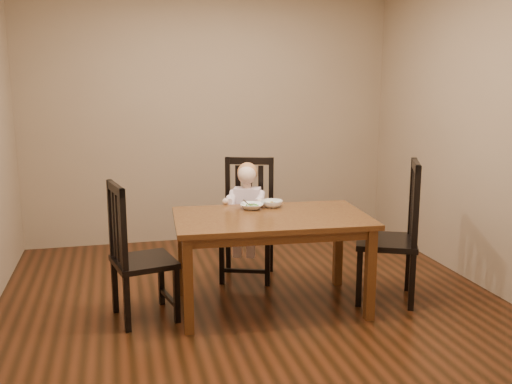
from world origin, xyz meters
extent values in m
cube|color=#4A220F|center=(0.00, 0.00, 0.00)|extent=(4.00, 4.00, 0.01)
cube|color=#A08565|center=(0.00, 2.00, 1.35)|extent=(4.00, 0.01, 2.70)
cube|color=#A08565|center=(0.00, -2.00, 1.35)|extent=(4.00, 0.01, 2.70)
cube|color=#A08565|center=(2.00, 0.00, 1.35)|extent=(0.01, 4.00, 2.70)
cube|color=#4A2211|center=(0.12, -0.07, 0.72)|extent=(1.53, 0.97, 0.04)
cube|color=#4A2211|center=(0.12, -0.07, 0.66)|extent=(1.40, 0.85, 0.08)
cube|color=#4A2211|center=(-0.57, -0.40, 0.35)|extent=(0.07, 0.07, 0.70)
cube|color=#4A2211|center=(0.76, -0.49, 0.35)|extent=(0.07, 0.07, 0.70)
cube|color=#4A2211|center=(-0.53, 0.34, 0.35)|extent=(0.07, 0.07, 0.70)
cube|color=#4A2211|center=(0.81, 0.26, 0.35)|extent=(0.07, 0.07, 0.70)
cube|color=black|center=(0.09, 0.62, 0.45)|extent=(0.58, 0.57, 0.04)
cube|color=black|center=(0.34, 0.73, 0.21)|extent=(0.05, 0.05, 0.43)
cube|color=black|center=(-0.04, 0.87, 0.21)|extent=(0.05, 0.05, 0.43)
cube|color=black|center=(0.21, 0.38, 0.21)|extent=(0.05, 0.05, 0.43)
cube|color=black|center=(-0.17, 0.51, 0.21)|extent=(0.05, 0.05, 0.43)
cube|color=black|center=(0.34, 0.73, 0.77)|extent=(0.05, 0.05, 0.60)
cube|color=black|center=(-0.04, 0.87, 0.77)|extent=(0.05, 0.05, 0.60)
cube|color=black|center=(0.15, 0.80, 1.04)|extent=(0.43, 0.18, 0.06)
cube|color=black|center=(0.25, 0.76, 0.74)|extent=(0.05, 0.04, 0.51)
cube|color=black|center=(0.15, 0.80, 0.74)|extent=(0.05, 0.04, 0.51)
cube|color=black|center=(0.05, 0.83, 0.74)|extent=(0.05, 0.04, 0.51)
cube|color=black|center=(-0.85, -0.05, 0.44)|extent=(0.51, 0.53, 0.04)
cube|color=black|center=(-1.07, 0.10, 0.21)|extent=(0.05, 0.05, 0.42)
cube|color=black|center=(-0.99, -0.28, 0.21)|extent=(0.05, 0.05, 0.42)
cube|color=black|center=(-0.72, 0.18, 0.21)|extent=(0.05, 0.05, 0.42)
cube|color=black|center=(-0.63, -0.20, 0.21)|extent=(0.05, 0.05, 0.42)
cube|color=black|center=(-1.07, 0.10, 0.75)|extent=(0.05, 0.05, 0.58)
cube|color=black|center=(-0.99, -0.28, 0.75)|extent=(0.05, 0.05, 0.58)
cube|color=black|center=(-1.03, -0.09, 1.01)|extent=(0.13, 0.42, 0.06)
cube|color=black|center=(-1.06, 0.01, 0.72)|extent=(0.03, 0.05, 0.50)
cube|color=black|center=(-1.03, -0.09, 0.72)|extent=(0.03, 0.05, 0.50)
cube|color=black|center=(-1.01, -0.19, 0.72)|extent=(0.03, 0.05, 0.50)
cube|color=black|center=(1.06, -0.13, 0.48)|extent=(0.63, 0.64, 0.04)
cube|color=black|center=(1.15, -0.41, 0.23)|extent=(0.06, 0.06, 0.46)
cube|color=black|center=(1.33, -0.02, 0.23)|extent=(0.06, 0.06, 0.46)
cube|color=black|center=(0.79, -0.24, 0.23)|extent=(0.06, 0.06, 0.46)
cube|color=black|center=(0.97, 0.15, 0.23)|extent=(0.06, 0.06, 0.46)
cube|color=black|center=(1.15, -0.41, 0.82)|extent=(0.06, 0.06, 0.63)
cube|color=black|center=(1.33, -0.02, 0.82)|extent=(0.06, 0.06, 0.63)
cube|color=black|center=(1.24, -0.21, 1.10)|extent=(0.23, 0.44, 0.07)
cube|color=black|center=(1.19, -0.32, 0.78)|extent=(0.04, 0.05, 0.55)
cube|color=black|center=(1.24, -0.21, 0.78)|extent=(0.04, 0.05, 0.55)
cube|color=black|center=(1.29, -0.11, 0.78)|extent=(0.04, 0.05, 0.55)
imported|color=white|center=(0.02, 0.18, 0.76)|extent=(0.24, 0.24, 0.05)
imported|color=white|center=(0.20, 0.21, 0.77)|extent=(0.18, 0.18, 0.05)
cube|color=silver|center=(-0.02, 0.16, 0.79)|extent=(0.05, 0.11, 0.04)
cube|color=silver|center=(-0.02, 0.16, 0.77)|extent=(0.03, 0.04, 0.01)
camera|label=1|loc=(-1.01, -4.17, 1.77)|focal=40.00mm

